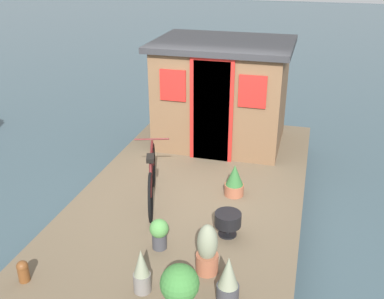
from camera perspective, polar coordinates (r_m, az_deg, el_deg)
name	(u,v)px	position (r m, az deg, el deg)	size (l,w,h in m)	color
ground_plane	(195,210)	(7.08, 0.43, -7.67)	(60.00, 60.00, 0.00)	#384C54
houseboat_deck	(195,198)	(6.97, 0.44, -6.18)	(5.89, 3.20, 0.42)	brown
houseboat_cabin	(222,92)	(8.15, 3.82, 7.21)	(1.86, 2.38, 1.85)	brown
bicycle	(152,178)	(6.34, -5.10, -3.57)	(1.55, 0.63, 0.80)	black
potted_plant_rosemary	(159,233)	(5.47, -4.17, -10.43)	(0.23, 0.23, 0.39)	#38383D
potted_plant_sage	(207,250)	(5.07, 1.94, -12.64)	(0.25, 0.25, 0.61)	#935138
potted_plant_mint	(228,281)	(4.73, 4.59, -16.19)	(0.23, 0.23, 0.54)	#38383D
potted_plant_succulent	(234,181)	(6.56, 5.38, -3.97)	(0.28, 0.28, 0.48)	#935138
potted_plant_lavender	(142,272)	(4.87, -6.38, -15.11)	(0.19, 0.19, 0.52)	slate
potted_plant_geranium	(180,286)	(4.67, -1.57, -16.87)	(0.40, 0.40, 0.49)	#B2603D
charcoal_grill	(228,220)	(5.69, 4.56, -8.89)	(0.34, 0.34, 0.31)	black
mooring_bollard	(23,270)	(5.35, -20.58, -14.12)	(0.13, 0.13, 0.26)	brown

